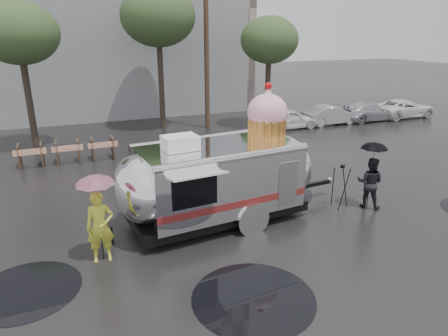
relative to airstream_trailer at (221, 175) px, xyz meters
name	(u,v)px	position (x,y,z in m)	size (l,w,h in m)	color
ground	(292,243)	(1.31, -2.09, -1.49)	(120.00, 120.00, 0.00)	black
puddles	(246,221)	(0.70, -0.40, -1.48)	(15.84, 9.71, 0.01)	black
grey_building	(75,17)	(-2.69, 21.91, 5.01)	(22.00, 12.00, 13.00)	slate
utility_pole	(207,49)	(3.81, 11.91, 3.13)	(1.60, 0.28, 9.00)	#473323
tree_left	(18,34)	(-5.69, 10.91, 4.00)	(3.64, 3.64, 6.95)	#382D26
tree_mid	(158,17)	(1.31, 12.91, 4.85)	(4.20, 4.20, 8.03)	#382D26
tree_right	(269,41)	(7.31, 10.91, 3.57)	(3.36, 3.36, 6.42)	#382D26
barricade_row	(68,151)	(-4.24, 7.87, -0.97)	(4.30, 0.80, 1.00)	#473323
parked_cars	(354,111)	(13.09, 9.91, -0.77)	(13.20, 1.90, 1.50)	silver
airstream_trailer	(221,175)	(0.00, 0.00, 0.00)	(7.86, 3.44, 4.25)	silver
person_left	(100,227)	(-3.67, -1.03, -0.55)	(0.68, 0.45, 1.88)	gold
umbrella_pink	(96,190)	(-3.67, -1.03, 0.46)	(1.19, 1.19, 2.36)	#CB7D97
person_right	(370,183)	(4.92, -0.94, -0.63)	(0.83, 0.46, 1.73)	black
umbrella_black	(374,152)	(4.92, -0.94, 0.42)	(1.05, 1.05, 2.27)	black
tripod	(341,182)	(4.07, -0.54, -0.62)	(0.60, 0.57, 1.48)	black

